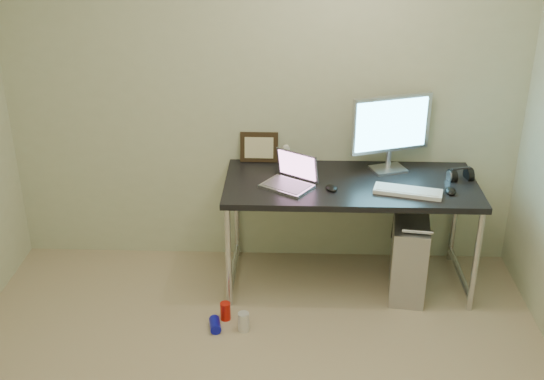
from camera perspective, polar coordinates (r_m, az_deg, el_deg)
The scene contains 16 objects.
wall_back at distance 4.59m, azimuth -0.75°, elevation 8.33°, with size 3.50×0.02×2.50m, color beige.
desk at distance 4.47m, azimuth 6.58°, elevation -0.24°, with size 1.64×0.72×0.75m.
tower_computer at distance 4.63m, azimuth 11.36°, elevation -5.28°, with size 0.29×0.54×0.57m.
cable_a at distance 4.90m, azimuth 10.25°, elevation -1.64°, with size 0.01×0.01×0.70m, color black.
cable_b at distance 4.91m, azimuth 11.30°, elevation -1.96°, with size 0.01×0.01×0.72m, color black.
can_red at distance 4.37m, azimuth -3.92°, elevation -10.08°, with size 0.07×0.07×0.12m, color red.
can_white at distance 4.27m, azimuth -2.39°, elevation -10.96°, with size 0.07×0.07×0.13m, color silver.
can_blue at distance 4.31m, azimuth -4.79°, elevation -11.17°, with size 0.07×0.07×0.12m, color #1013BE.
laptop at distance 4.35m, azimuth 1.60°, elevation 1.02°, with size 0.39×0.37×0.21m.
monitor at distance 4.55m, azimuth 9.94°, elevation 5.19°, with size 0.53×0.23×0.52m.
keyboard at distance 4.33m, azimuth 11.30°, elevation -0.12°, with size 0.42×0.14×0.03m, color white.
mouse_right at distance 4.40m, azimuth 14.72°, elevation -0.01°, with size 0.07×0.10×0.04m, color black.
mouse_left at distance 4.32m, azimuth 5.00°, elevation 0.26°, with size 0.07×0.11×0.04m, color black.
headphones at distance 4.60m, azimuth 15.49°, elevation 1.19°, with size 0.17×0.10×0.11m.
picture_frame at distance 4.69m, azimuth -1.09°, elevation 3.61°, with size 0.26×0.03×0.21m, color black.
webcam at distance 4.66m, azimuth 1.21°, elevation 3.36°, with size 0.05×0.04×0.13m.
Camera 1 is at (0.21, -2.63, 2.58)m, focal length 45.00 mm.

